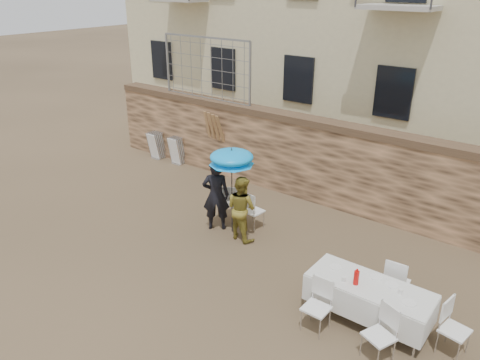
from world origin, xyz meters
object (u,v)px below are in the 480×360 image
Objects in this scene: banquet_table at (370,286)px; table_chair_front_left at (316,307)px; umbrella at (232,160)px; chair_stack_left at (160,144)px; man_suit at (216,195)px; table_chair_side at (455,329)px; couple_chair_right at (254,210)px; table_chair_front_right at (379,335)px; couple_chair_left at (231,202)px; table_chair_back at (397,281)px; chair_stack_right at (179,149)px; soda_bottle at (356,278)px; woman_dress at (241,208)px.

banquet_table is 2.19× the size of table_chair_front_left.
umbrella is at bearing 151.46° from table_chair_front_left.
table_chair_front_left reaches higher than chair_stack_left.
table_chair_side is at bearing 135.31° from man_suit.
couple_chair_right is (0.30, 0.45, -1.34)m from umbrella.
man_suit reaches higher than table_chair_front_right.
chair_stack_left is at bearing -54.15° from couple_chair_left.
couple_chair_right is 1.00× the size of table_chair_front_left.
table_chair_back is 1.04× the size of chair_stack_right.
table_chair_back is at bearing -18.66° from chair_stack_right.
umbrella is at bearing 161.62° from soda_bottle.
umbrella is 4.27m from table_chair_back.
soda_bottle is 1.11m from table_chair_back.
table_chair_front_left reaches higher than banquet_table.
chair_stack_left is at bearing 158.15° from banquet_table.
woman_dress is 0.97m from couple_chair_left.
woman_dress is 3.47m from soda_bottle.
soda_bottle is 0.28× the size of chair_stack_right.
man_suit is at bearing 6.79° from woman_dress.
table_chair_side is (4.94, -1.41, 0.00)m from couple_chair_right.
soda_bottle is (3.64, -1.21, -0.92)m from umbrella.
soda_bottle is at bearing 128.61° from man_suit.
couple_chair_left is at bearing -126.03° from man_suit.
table_chair_front_left is at bearing -27.49° from chair_stack_left.
table_chair_front_right is (3.99, -1.71, -0.29)m from woman_dress.
couple_chair_left and table_chair_front_left have the same top height.
couple_chair_left is 1.04× the size of chair_stack_right.
chair_stack_right is (-8.21, 2.77, -0.02)m from table_chair_back.
woman_dress is 1.67× the size of chair_stack_left.
chair_stack_left is (-4.67, 2.06, -0.02)m from couple_chair_left.
table_chair_front_right reaches higher than chair_stack_right.
table_chair_back is (0.40, 0.95, -0.43)m from soda_bottle.
soda_bottle reaches higher than chair_stack_right.
table_chair_front_left is 1.00× the size of table_chair_back.
man_suit is at bearing -165.96° from umbrella.
table_chair_side is at bearing -20.26° from chair_stack_right.
table_chair_back reaches higher than chair_stack_right.
man_suit is 1.81× the size of table_chair_front_right.
table_chair_back and table_chair_side have the same top height.
woman_dress is 1.60× the size of couple_chair_left.
soda_bottle is 8.66m from chair_stack_right.
soda_bottle is 0.84m from table_chair_front_left.
table_chair_front_right is at bearing 97.51° from table_chair_back.
table_chair_side is at bearing -10.38° from umbrella.
table_chair_back is 1.04× the size of chair_stack_left.
table_chair_back is (0.80, 1.55, 0.00)m from table_chair_front_left.
couple_chair_left is at bearing -29.46° from woman_dress.
table_chair_front_right is at bearing -56.31° from banquet_table.
umbrella is 1.45m from couple_chair_right.
chair_stack_left is (-8.91, 3.57, -0.27)m from banquet_table.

